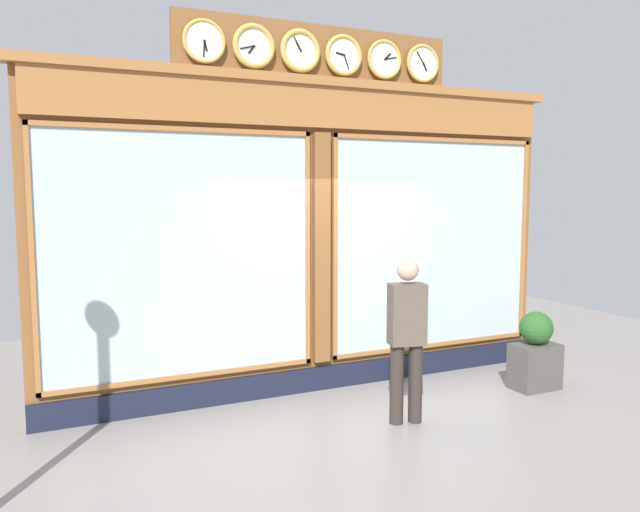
# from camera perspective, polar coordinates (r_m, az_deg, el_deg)

# --- Properties ---
(ground_plane) EXTENTS (14.00, 14.00, 0.00)m
(ground_plane) POSITION_cam_1_polar(r_m,az_deg,el_deg) (5.41, 13.52, -20.18)
(ground_plane) COLOR gray
(shop_facade) EXTENTS (6.51, 0.42, 4.23)m
(shop_facade) POSITION_cam_1_polar(r_m,az_deg,el_deg) (7.37, -0.41, 2.18)
(shop_facade) COLOR brown
(shop_facade) RESTS_ON ground_plane
(pedestrian) EXTENTS (0.40, 0.30, 1.69)m
(pedestrian) POSITION_cam_1_polar(r_m,az_deg,el_deg) (6.39, 7.96, -7.05)
(pedestrian) COLOR #312A24
(pedestrian) RESTS_ON ground_plane
(planter_box) EXTENTS (0.56, 0.36, 0.54)m
(planter_box) POSITION_cam_1_polar(r_m,az_deg,el_deg) (7.98, 19.09, -9.53)
(planter_box) COLOR #4C4742
(planter_box) RESTS_ON ground_plane
(planter_shrub) EXTENTS (0.39, 0.39, 0.39)m
(planter_shrub) POSITION_cam_1_polar(r_m,az_deg,el_deg) (7.87, 19.21, -6.25)
(planter_shrub) COLOR #285623
(planter_shrub) RESTS_ON planter_box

